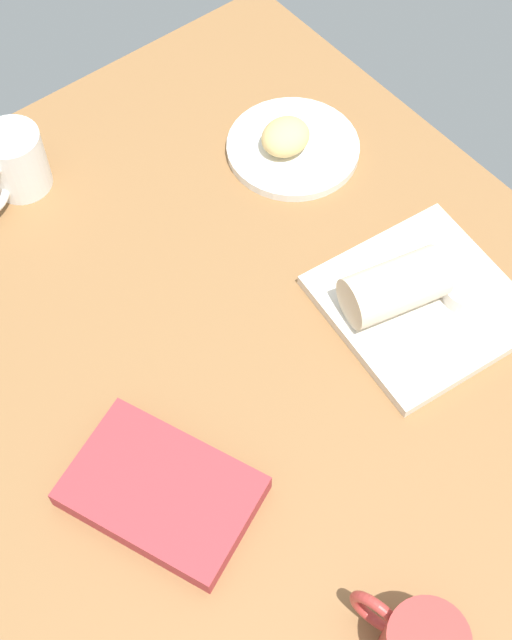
{
  "coord_description": "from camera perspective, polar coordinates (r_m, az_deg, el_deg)",
  "views": [
    {
      "loc": [
        -45.63,
        35.91,
        100.82
      ],
      "look_at": [
        0.42,
        -0.77,
        7.0
      ],
      "focal_mm": 48.75,
      "sensor_mm": 36.0,
      "label": 1
    }
  ],
  "objects": [
    {
      "name": "square_plate",
      "position": [
        1.17,
        10.84,
        1.1
      ],
      "size": [
        26.24,
        26.24,
        1.6
      ],
      "primitive_type": "cube",
      "rotation": [
        0.0,
        0.0,
        -0.11
      ],
      "color": "silver",
      "rests_on": "dining_table"
    },
    {
      "name": "dining_table",
      "position": [
        1.15,
        -0.17,
        -1.67
      ],
      "size": [
        110.0,
        90.0,
        4.0
      ],
      "primitive_type": "cube",
      "color": "olive",
      "rests_on": "ground"
    },
    {
      "name": "breakfast_wrap",
      "position": [
        1.12,
        9.07,
        2.15
      ],
      "size": [
        9.93,
        14.45,
        6.97
      ],
      "primitive_type": "cylinder",
      "rotation": [
        1.57,
        0.0,
        6.04
      ],
      "color": "beige",
      "rests_on": "square_plate"
    },
    {
      "name": "round_plate",
      "position": [
        1.32,
        2.44,
        11.23
      ],
      "size": [
        19.87,
        19.87,
        1.4
      ],
      "primitive_type": "cylinder",
      "color": "white",
      "rests_on": "dining_table"
    },
    {
      "name": "book_stack",
      "position": [
        1.03,
        -6.21,
        -11.11
      ],
      "size": [
        25.08,
        21.3,
        2.95
      ],
      "color": "#A53338",
      "rests_on": "dining_table"
    },
    {
      "name": "sauce_cup",
      "position": [
        1.17,
        13.55,
        1.84
      ],
      "size": [
        5.73,
        5.73,
        2.45
      ],
      "color": "silver",
      "rests_on": "square_plate"
    },
    {
      "name": "scone_pastry",
      "position": [
        1.3,
        1.95,
        11.94
      ],
      "size": [
        8.02,
        8.77,
        4.41
      ],
      "primitive_type": "ellipsoid",
      "rotation": [
        0.0,
        0.0,
        1.76
      ],
      "color": "#DAB770",
      "rests_on": "round_plate"
    },
    {
      "name": "second_mug",
      "position": [
        1.29,
        -15.56,
        9.95
      ],
      "size": [
        9.51,
        12.49,
        9.55
      ],
      "color": "white",
      "rests_on": "dining_table"
    }
  ]
}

